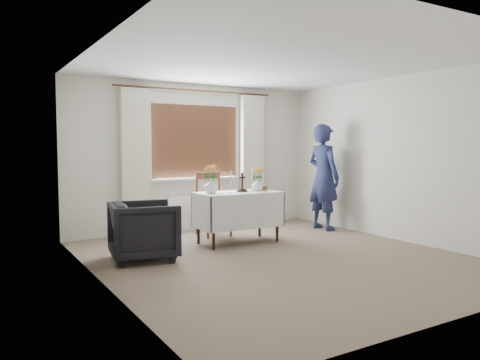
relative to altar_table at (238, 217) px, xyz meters
name	(u,v)px	position (x,y,z in m)	size (l,w,h in m)	color
ground	(280,258)	(-0.03, -1.09, -0.38)	(5.00, 5.00, 0.00)	#7C6E56
altar_table	(238,217)	(0.00, 0.00, 0.00)	(1.24, 0.64, 0.76)	white
wooden_chair	(214,204)	(-0.04, 0.70, 0.13)	(0.47, 0.47, 1.03)	#562D1D
armchair	(144,231)	(-1.56, -0.28, -0.01)	(0.80, 0.82, 0.75)	black
person	(324,177)	(1.84, 0.22, 0.53)	(0.66, 0.44, 1.82)	navy
radiator	(198,212)	(-0.03, 1.33, -0.08)	(1.10, 0.10, 0.60)	silver
wooden_cross	(242,182)	(0.05, -0.03, 0.52)	(0.13, 0.10, 0.29)	black
candlestick_left	(231,182)	(-0.12, 0.02, 0.54)	(0.09, 0.09, 0.32)	white
candlestick_right	(252,179)	(0.26, 0.02, 0.56)	(0.10, 0.10, 0.36)	white
flower_vase_left	(211,186)	(-0.43, 0.04, 0.49)	(0.20, 0.20, 0.21)	silver
flower_vase_right	(257,185)	(0.33, -0.01, 0.47)	(0.18, 0.18, 0.18)	silver
wicker_basket	(261,187)	(0.47, 0.10, 0.42)	(0.20, 0.20, 0.08)	brown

